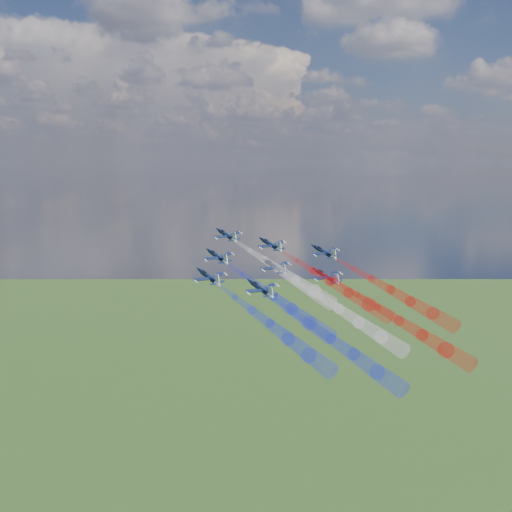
# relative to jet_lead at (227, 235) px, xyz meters

# --- Properties ---
(jet_lead) EXTENTS (13.23, 13.65, 6.41)m
(jet_lead) POSITION_rel_jet_lead_xyz_m (0.00, 0.00, 0.00)
(jet_lead) COLOR black
(trail_lead) EXTENTS (26.25, 31.21, 13.94)m
(trail_lead) POSITION_rel_jet_lead_xyz_m (14.44, -17.49, -6.36)
(trail_lead) COLOR white
(jet_inner_left) EXTENTS (13.23, 13.65, 6.41)m
(jet_inner_left) POSITION_rel_jet_lead_xyz_m (-1.24, -12.81, -3.89)
(jet_inner_left) COLOR black
(trail_inner_left) EXTENTS (26.25, 31.21, 13.94)m
(trail_inner_left) POSITION_rel_jet_lead_xyz_m (13.21, -30.29, -10.25)
(trail_inner_left) COLOR #1A28E0
(jet_inner_right) EXTENTS (13.23, 13.65, 6.41)m
(jet_inner_right) POSITION_rel_jet_lead_xyz_m (12.03, -3.81, -2.01)
(jet_inner_right) COLOR black
(trail_inner_right) EXTENTS (26.25, 31.21, 13.94)m
(trail_inner_right) POSITION_rel_jet_lead_xyz_m (26.47, -21.29, -8.37)
(trail_inner_right) COLOR red
(jet_outer_left) EXTENTS (13.23, 13.65, 6.41)m
(jet_outer_left) POSITION_rel_jet_lead_xyz_m (-2.00, -25.16, -6.82)
(jet_outer_left) COLOR black
(trail_outer_left) EXTENTS (26.25, 31.21, 13.94)m
(trail_outer_left) POSITION_rel_jet_lead_xyz_m (12.45, -42.65, -13.18)
(trail_outer_left) COLOR #1A28E0
(jet_center_third) EXTENTS (13.23, 13.65, 6.41)m
(jet_center_third) POSITION_rel_jet_lead_xyz_m (13.06, -15.67, -5.85)
(jet_center_third) COLOR black
(trail_center_third) EXTENTS (26.25, 31.21, 13.94)m
(trail_center_third) POSITION_rel_jet_lead_xyz_m (27.50, -33.15, -12.21)
(trail_center_third) COLOR white
(jet_outer_right) EXTENTS (13.23, 13.65, 6.41)m
(jet_outer_right) POSITION_rel_jet_lead_xyz_m (26.11, -4.29, -3.84)
(jet_outer_right) COLOR black
(trail_outer_right) EXTENTS (26.25, 31.21, 13.94)m
(trail_outer_right) POSITION_rel_jet_lead_xyz_m (40.55, -21.78, -10.20)
(trail_outer_right) COLOR red
(jet_rear_left) EXTENTS (13.23, 13.65, 6.41)m
(jet_rear_left) POSITION_rel_jet_lead_xyz_m (10.19, -29.53, -8.55)
(jet_rear_left) COLOR black
(trail_rear_left) EXTENTS (26.25, 31.21, 13.94)m
(trail_rear_left) POSITION_rel_jet_lead_xyz_m (24.64, -47.02, -14.91)
(trail_rear_left) COLOR #1A28E0
(jet_rear_right) EXTENTS (13.23, 13.65, 6.41)m
(jet_rear_right) POSITION_rel_jet_lead_xyz_m (25.64, -17.96, -7.73)
(jet_rear_right) COLOR black
(trail_rear_right) EXTENTS (26.25, 31.21, 13.94)m
(trail_rear_right) POSITION_rel_jet_lead_xyz_m (40.09, -35.45, -14.09)
(trail_rear_right) COLOR red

